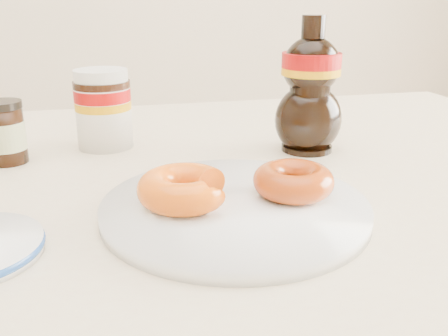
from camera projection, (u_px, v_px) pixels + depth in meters
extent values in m
cube|color=beige|center=(157.00, 194.00, 0.64)|extent=(1.40, 0.90, 0.04)
cylinder|color=#C6B28C|center=(397.00, 257.00, 1.24)|extent=(0.06, 0.06, 0.71)
cylinder|color=white|center=(235.00, 208.00, 0.53)|extent=(0.28, 0.28, 0.01)
torus|color=white|center=(235.00, 207.00, 0.53)|extent=(0.28, 0.28, 0.01)
torus|color=orange|center=(184.00, 188.00, 0.52)|extent=(0.12, 0.12, 0.03)
torus|color=#952F09|center=(293.00, 181.00, 0.54)|extent=(0.11, 0.11, 0.03)
cylinder|color=white|center=(104.00, 115.00, 0.75)|extent=(0.08, 0.08, 0.10)
cylinder|color=#920505|center=(102.00, 95.00, 0.74)|extent=(0.08, 0.08, 0.02)
cylinder|color=#D89905|center=(103.00, 105.00, 0.75)|extent=(0.08, 0.08, 0.01)
cylinder|color=black|center=(101.00, 84.00, 0.74)|extent=(0.08, 0.08, 0.01)
cylinder|color=white|center=(101.00, 76.00, 0.73)|extent=(0.08, 0.08, 0.02)
cylinder|color=black|center=(5.00, 135.00, 0.68)|extent=(0.05, 0.05, 0.08)
cylinder|color=beige|center=(5.00, 135.00, 0.68)|extent=(0.05, 0.05, 0.04)
cylinder|color=black|center=(1.00, 105.00, 0.67)|extent=(0.05, 0.05, 0.01)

